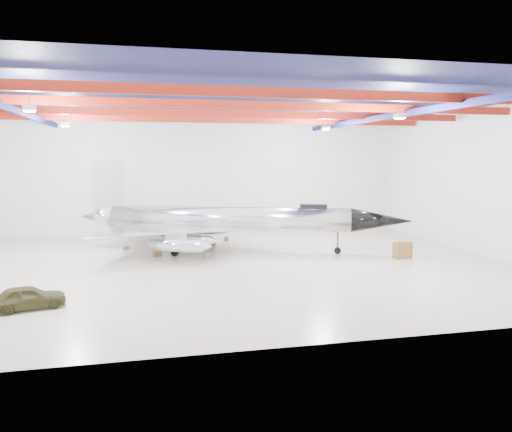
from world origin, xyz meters
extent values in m
plane|color=#BBAC94|center=(0.00, 0.00, 0.00)|extent=(40.00, 40.00, 0.00)
plane|color=silver|center=(0.00, 15.00, 5.50)|extent=(40.00, 0.00, 40.00)
plane|color=silver|center=(20.00, 0.00, 5.50)|extent=(0.00, 30.00, 30.00)
plane|color=#0A0F38|center=(0.00, 0.00, 11.00)|extent=(40.00, 40.00, 0.00)
cube|color=maroon|center=(0.00, -9.00, 10.40)|extent=(39.50, 0.25, 0.50)
cube|color=maroon|center=(0.00, -3.00, 10.40)|extent=(39.50, 0.25, 0.50)
cube|color=maroon|center=(0.00, 3.00, 10.40)|extent=(39.50, 0.25, 0.50)
cube|color=maroon|center=(0.00, 9.00, 10.40)|extent=(39.50, 0.25, 0.50)
cube|color=#0C0E4B|center=(-12.00, 0.00, 10.10)|extent=(0.25, 29.50, 0.40)
cube|color=#0C0E4B|center=(12.00, 0.00, 10.10)|extent=(0.25, 29.50, 0.40)
cube|color=silver|center=(-10.00, -6.00, 9.70)|extent=(0.55, 0.55, 0.25)
cube|color=silver|center=(10.00, -6.00, 9.70)|extent=(0.55, 0.55, 0.25)
cube|color=silver|center=(-10.00, 6.00, 9.70)|extent=(0.55, 0.55, 0.25)
cube|color=silver|center=(10.00, 6.00, 9.70)|extent=(0.55, 0.55, 0.25)
cylinder|color=silver|center=(1.80, 4.99, 2.60)|extent=(18.09, 7.95, 1.85)
cone|color=black|center=(12.72, 1.12, 2.60)|extent=(4.99, 3.30, 1.85)
cone|color=silver|center=(-8.25, 8.56, 2.60)|extent=(3.24, 2.68, 1.85)
cube|color=silver|center=(-7.37, 8.25, 5.01)|extent=(2.48, 0.97, 4.17)
cube|color=black|center=(7.91, 2.82, 3.57)|extent=(2.17, 1.38, 0.46)
cylinder|color=silver|center=(-2.53, 1.12, 1.30)|extent=(3.60, 1.96, 0.83)
cylinder|color=silver|center=(-1.75, 3.30, 1.30)|extent=(3.60, 1.96, 0.83)
cylinder|color=silver|center=(0.11, 8.54, 1.30)|extent=(3.60, 1.96, 0.83)
cylinder|color=silver|center=(0.88, 10.73, 1.30)|extent=(3.60, 1.96, 0.83)
cylinder|color=#59595B|center=(9.66, 2.20, 0.83)|extent=(0.17, 0.17, 1.67)
cylinder|color=black|center=(9.66, 2.20, 0.26)|extent=(0.56, 0.37, 0.52)
cylinder|color=#59595B|center=(-2.47, 4.05, 0.83)|extent=(0.17, 0.17, 1.67)
cylinder|color=black|center=(-2.47, 4.05, 0.26)|extent=(0.56, 0.37, 0.52)
cylinder|color=#59595B|center=(-0.92, 8.42, 0.83)|extent=(0.17, 0.17, 1.67)
cylinder|color=black|center=(-0.92, 8.42, 0.26)|extent=(0.56, 0.37, 0.52)
imported|color=#35351A|center=(-10.20, -7.55, 0.59)|extent=(3.71, 2.32, 1.18)
cube|color=brown|center=(13.62, -0.41, 0.60)|extent=(1.39, 0.85, 1.20)
cube|color=olive|center=(-3.74, 4.36, 0.20)|extent=(0.68, 0.61, 0.39)
cylinder|color=#59595B|center=(-0.19, 2.77, 0.23)|extent=(0.55, 0.55, 0.46)
cube|color=olive|center=(0.86, 8.28, 0.23)|extent=(0.74, 0.63, 0.46)
cube|color=#59595B|center=(-6.07, 7.57, 0.15)|extent=(0.49, 0.44, 0.29)
cube|color=olive|center=(-2.34, 5.56, 0.22)|extent=(0.76, 0.70, 0.43)
cylinder|color=#59595B|center=(2.41, 10.03, 0.18)|extent=(0.45, 0.45, 0.35)
camera|label=1|loc=(-4.64, -32.80, 7.28)|focal=35.00mm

